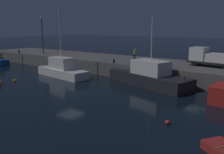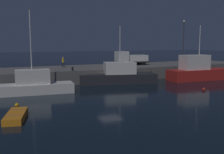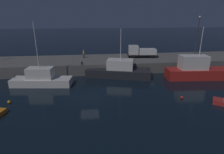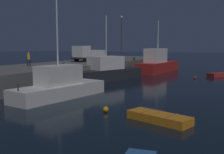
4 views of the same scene
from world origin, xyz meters
The scene contains 11 objects.
ground_plane centered at (0.00, 0.00, 0.00)m, with size 320.00×320.00×0.00m, color black.
pier_quay centered at (0.00, 14.48, 1.01)m, with size 68.42×9.81×2.02m.
fishing_boat_blue centered at (-7.37, 5.66, 1.06)m, with size 9.42×3.81×9.70m.
fishing_boat_orange centered at (5.38, 8.52, 1.13)m, with size 11.90×6.51×8.47m.
mooring_buoy_near centered at (-9.93, -0.48, 0.20)m, with size 0.40×0.40×0.40m, color orange.
mooring_buoy_mid centered at (12.14, -1.85, 0.18)m, with size 0.36×0.36×0.36m, color red.
lamp_post_west centered at (-20.40, 12.62, 6.30)m, with size 0.44×0.44×7.25m.
utility_truck centered at (11.17, 15.02, 3.26)m, with size 6.41×2.96×2.50m.
dockworker centered at (-0.96, 15.85, 2.98)m, with size 0.42×0.42×1.69m.
bollard_west centered at (-1.16, 10.13, 2.29)m, with size 0.28×0.28×0.54m, color black.
bollard_central centered at (-24.80, 9.95, 2.32)m, with size 0.28×0.28×0.60m, color black.
Camera 1 is at (18.09, -17.35, 7.08)m, focal length 36.89 mm.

